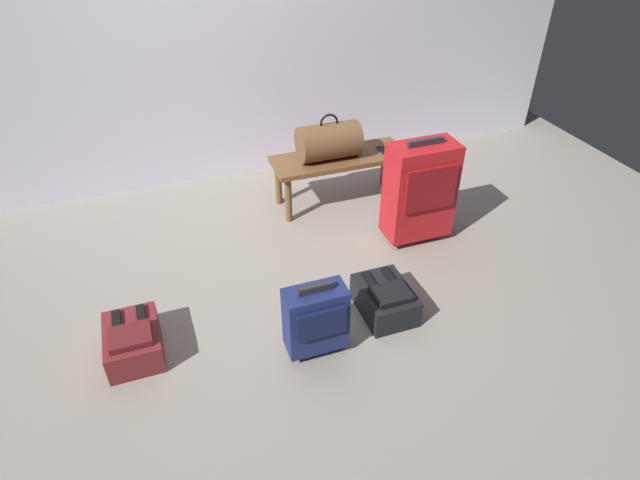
{
  "coord_description": "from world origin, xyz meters",
  "views": [
    {
      "loc": [
        -0.58,
        -2.39,
        2.14
      ],
      "look_at": [
        0.31,
        0.08,
        0.25
      ],
      "focal_mm": 29.49,
      "sensor_mm": 36.0,
      "label": 1
    }
  ],
  "objects_px": {
    "cell_phone": "(384,150)",
    "bench": "(339,163)",
    "duffel_bag_brown": "(329,141)",
    "backpack_maroon": "(133,341)",
    "backpack_dark": "(385,299)",
    "suitcase_upright_red": "(420,190)",
    "suitcase_small_navy": "(316,319)"
  },
  "relations": [
    {
      "from": "suitcase_upright_red",
      "to": "backpack_maroon",
      "type": "relative_size",
      "value": 1.96
    },
    {
      "from": "bench",
      "to": "backpack_maroon",
      "type": "bearing_deg",
      "value": -145.56
    },
    {
      "from": "cell_phone",
      "to": "bench",
      "type": "bearing_deg",
      "value": 175.02
    },
    {
      "from": "backpack_dark",
      "to": "suitcase_small_navy",
      "type": "bearing_deg",
      "value": -162.01
    },
    {
      "from": "duffel_bag_brown",
      "to": "bench",
      "type": "bearing_deg",
      "value": -0.0
    },
    {
      "from": "backpack_maroon",
      "to": "backpack_dark",
      "type": "height_order",
      "value": "same"
    },
    {
      "from": "suitcase_upright_red",
      "to": "backpack_maroon",
      "type": "distance_m",
      "value": 1.99
    },
    {
      "from": "backpack_dark",
      "to": "backpack_maroon",
      "type": "bearing_deg",
      "value": 173.74
    },
    {
      "from": "bench",
      "to": "suitcase_upright_red",
      "type": "bearing_deg",
      "value": -63.04
    },
    {
      "from": "suitcase_small_navy",
      "to": "backpack_dark",
      "type": "xyz_separation_m",
      "value": [
        0.48,
        0.15,
        -0.15
      ]
    },
    {
      "from": "bench",
      "to": "cell_phone",
      "type": "bearing_deg",
      "value": -4.98
    },
    {
      "from": "cell_phone",
      "to": "suitcase_small_navy",
      "type": "distance_m",
      "value": 1.71
    },
    {
      "from": "bench",
      "to": "backpack_dark",
      "type": "xyz_separation_m",
      "value": [
        -0.2,
        -1.24,
        -0.23
      ]
    },
    {
      "from": "cell_phone",
      "to": "backpack_dark",
      "type": "distance_m",
      "value": 1.36
    },
    {
      "from": "suitcase_upright_red",
      "to": "backpack_dark",
      "type": "xyz_separation_m",
      "value": [
        -0.52,
        -0.61,
        -0.29
      ]
    },
    {
      "from": "cell_phone",
      "to": "suitcase_upright_red",
      "type": "height_order",
      "value": "suitcase_upright_red"
    },
    {
      "from": "suitcase_upright_red",
      "to": "backpack_maroon",
      "type": "bearing_deg",
      "value": -166.59
    },
    {
      "from": "cell_phone",
      "to": "backpack_maroon",
      "type": "distance_m",
      "value": 2.23
    },
    {
      "from": "duffel_bag_brown",
      "to": "backpack_maroon",
      "type": "distance_m",
      "value": 1.91
    },
    {
      "from": "cell_phone",
      "to": "backpack_dark",
      "type": "bearing_deg",
      "value": -114.15
    },
    {
      "from": "bench",
      "to": "suitcase_small_navy",
      "type": "height_order",
      "value": "suitcase_small_navy"
    },
    {
      "from": "cell_phone",
      "to": "backpack_dark",
      "type": "height_order",
      "value": "cell_phone"
    },
    {
      "from": "suitcase_upright_red",
      "to": "backpack_dark",
      "type": "relative_size",
      "value": 1.96
    },
    {
      "from": "bench",
      "to": "duffel_bag_brown",
      "type": "bearing_deg",
      "value": 180.0
    },
    {
      "from": "suitcase_small_navy",
      "to": "backpack_maroon",
      "type": "bearing_deg",
      "value": 161.41
    },
    {
      "from": "backpack_maroon",
      "to": "backpack_dark",
      "type": "bearing_deg",
      "value": -6.26
    },
    {
      "from": "duffel_bag_brown",
      "to": "cell_phone",
      "type": "bearing_deg",
      "value": -4.0
    },
    {
      "from": "bench",
      "to": "backpack_dark",
      "type": "distance_m",
      "value": 1.28
    },
    {
      "from": "bench",
      "to": "suitcase_upright_red",
      "type": "relative_size",
      "value": 1.34
    },
    {
      "from": "bench",
      "to": "duffel_bag_brown",
      "type": "relative_size",
      "value": 2.27
    },
    {
      "from": "bench",
      "to": "suitcase_upright_red",
      "type": "height_order",
      "value": "suitcase_upright_red"
    },
    {
      "from": "duffel_bag_brown",
      "to": "backpack_dark",
      "type": "height_order",
      "value": "duffel_bag_brown"
    }
  ]
}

